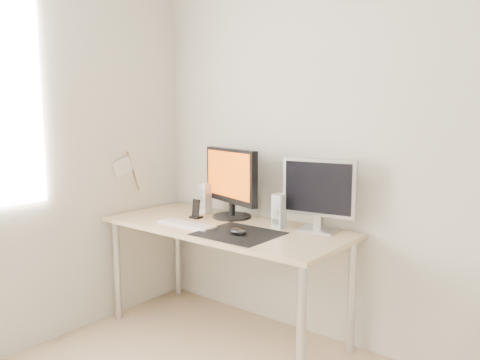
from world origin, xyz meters
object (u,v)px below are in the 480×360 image
Objects in this scene: second_monitor at (319,191)px; speaker_right at (279,211)px; desk at (225,237)px; speaker_left at (205,198)px; mouse at (238,231)px; phone_dock at (196,212)px; keyboard at (187,224)px; main_monitor at (231,180)px.

second_monitor is 2.16× the size of speaker_right.
second_monitor is at bearing 21.14° from desk.
speaker_left is at bearing -178.30° from second_monitor.
phone_dock reaches higher than mouse.
keyboard is (0.17, -0.36, -0.10)m from speaker_left.
phone_dock reaches higher than desk.
speaker_left is at bearing 176.22° from speaker_right.
second_monitor is 0.86m from phone_dock.
phone_dock is (-0.10, 0.19, 0.03)m from keyboard.
mouse is at bearing -105.29° from speaker_right.
keyboard is at bearing -147.30° from speaker_right.
phone_dock is (-0.82, -0.19, -0.20)m from second_monitor.
speaker_left is at bearing 115.54° from keyboard.
speaker_left is 1.00× the size of speaker_right.
second_monitor is 0.90m from speaker_left.
speaker_left reaches higher than mouse.
speaker_left is at bearing 177.79° from main_monitor.
speaker_left reaches higher than keyboard.
phone_dock is at bearing -137.91° from main_monitor.
main_monitor reaches higher than speaker_right.
phone_dock is at bearing -166.73° from second_monitor.
speaker_right reaches higher than phone_dock.
keyboard is (-0.17, -0.17, 0.09)m from desk.
mouse is 0.32m from speaker_right.
main_monitor reaches higher than desk.
desk is 3.54× the size of second_monitor.
speaker_left is 0.50× the size of keyboard.
keyboard is (-0.40, -0.01, -0.02)m from mouse.
speaker_left is (-0.34, 0.18, 0.18)m from desk.
second_monitor is at bearing 3.18° from main_monitor.
desk is 3.80× the size of keyboard.
desk is 0.43m from speaker_left.
keyboard is 0.22m from phone_dock.
main_monitor is 0.29m from speaker_left.
desk is 7.65× the size of speaker_left.
mouse is at bearing -130.19° from second_monitor.
keyboard is at bearing -62.25° from phone_dock.
speaker_right is 0.60m from phone_dock.
mouse is at bearing -19.43° from phone_dock.
speaker_right reaches higher than keyboard.
main_monitor is 2.57× the size of speaker_left.
main_monitor is 0.32m from phone_dock.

